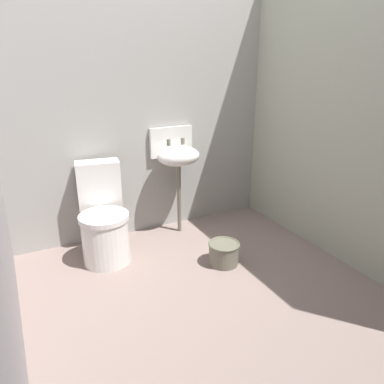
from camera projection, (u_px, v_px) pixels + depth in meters
ground_plane at (213, 304)px, 2.65m from camera, size 2.83×2.98×0.08m
wall_back at (141, 107)px, 3.35m from camera, size 2.83×0.10×2.35m
wall_right at (354, 117)px, 2.85m from camera, size 0.10×2.78×2.35m
toilet_near_wall at (104, 222)px, 3.09m from camera, size 0.47×0.64×0.78m
sink at (177, 155)px, 3.43m from camera, size 0.42×0.35×0.99m
bucket at (224, 253)px, 3.06m from camera, size 0.26×0.26×0.19m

